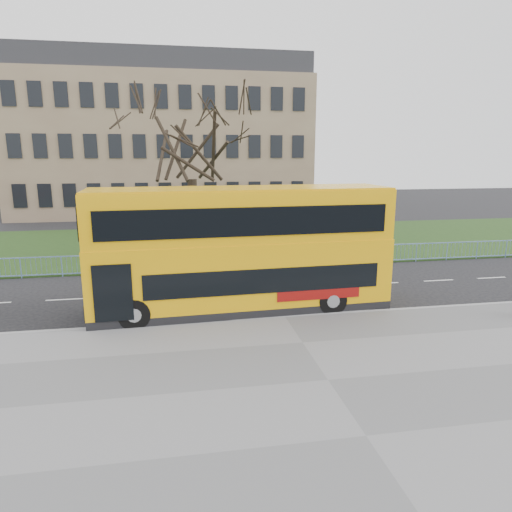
{
  "coord_description": "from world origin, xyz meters",
  "views": [
    {
      "loc": [
        -3.99,
        -17.88,
        6.27
      ],
      "look_at": [
        -0.68,
        1.0,
        1.98
      ],
      "focal_mm": 32.0,
      "sensor_mm": 36.0,
      "label": 1
    }
  ],
  "objects": [
    {
      "name": "yellow_bus",
      "position": [
        -1.49,
        -0.23,
        2.65
      ],
      "size": [
        11.89,
        3.27,
        4.94
      ],
      "rotation": [
        0.0,
        0.0,
        0.04
      ],
      "color": "#FFB40A",
      "rests_on": "ground"
    },
    {
      "name": "guard_railing",
      "position": [
        0.0,
        6.6,
        0.55
      ],
      "size": [
        40.0,
        0.12,
        1.1
      ],
      "primitive_type": null,
      "color": "#7C9FDC",
      "rests_on": "ground"
    },
    {
      "name": "civic_building",
      "position": [
        -5.0,
        35.0,
        7.0
      ],
      "size": [
        30.0,
        15.0,
        14.0
      ],
      "primitive_type": "cube",
      "color": "#8C7158",
      "rests_on": "ground"
    },
    {
      "name": "bare_tree",
      "position": [
        -3.0,
        10.0,
        5.7
      ],
      "size": [
        7.87,
        7.87,
        11.25
      ],
      "primitive_type": null,
      "color": "black",
      "rests_on": "grass_verge"
    },
    {
      "name": "pavement",
      "position": [
        0.0,
        -6.75,
        0.06
      ],
      "size": [
        80.0,
        10.5,
        0.12
      ],
      "primitive_type": "cube",
      "color": "slate",
      "rests_on": "ground"
    },
    {
      "name": "grass_verge",
      "position": [
        0.0,
        14.3,
        0.04
      ],
      "size": [
        80.0,
        15.4,
        0.08
      ],
      "primitive_type": "cube",
      "color": "#1C3513",
      "rests_on": "ground"
    },
    {
      "name": "kerb",
      "position": [
        0.0,
        -1.55,
        0.07
      ],
      "size": [
        80.0,
        0.2,
        0.14
      ],
      "primitive_type": "cube",
      "color": "gray",
      "rests_on": "ground"
    },
    {
      "name": "ground",
      "position": [
        0.0,
        0.0,
        0.0
      ],
      "size": [
        120.0,
        120.0,
        0.0
      ],
      "primitive_type": "plane",
      "color": "black",
      "rests_on": "ground"
    }
  ]
}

